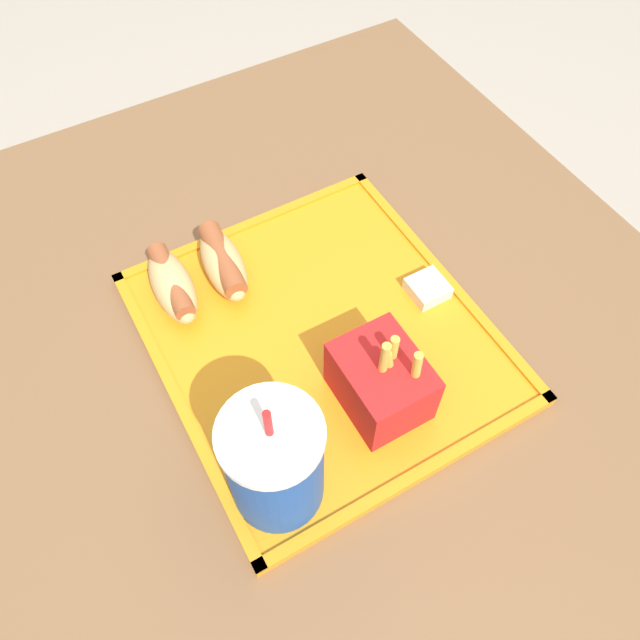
{
  "coord_description": "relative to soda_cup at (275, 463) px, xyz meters",
  "views": [
    {
      "loc": [
        -0.32,
        0.17,
        1.37
      ],
      "look_at": [
        0.01,
        -0.02,
        0.8
      ],
      "focal_mm": 35.0,
      "sensor_mm": 36.0,
      "label": 1
    }
  ],
  "objects": [
    {
      "name": "hot_dog_near",
      "position": [
        0.26,
        -0.07,
        -0.04
      ],
      "size": [
        0.12,
        0.06,
        0.05
      ],
      "color": "#DBB270",
      "rests_on": "food_tray"
    },
    {
      "name": "ground_plane",
      "position": [
        0.12,
        -0.1,
        -0.84
      ],
      "size": [
        8.0,
        8.0,
        0.0
      ],
      "primitive_type": "plane",
      "color": "#ADA393"
    },
    {
      "name": "fries_carton",
      "position": [
        0.03,
        -0.14,
        -0.03
      ],
      "size": [
        0.1,
        0.08,
        0.12
      ],
      "color": "red",
      "rests_on": "food_tray"
    },
    {
      "name": "hot_dog_far",
      "position": [
        0.26,
        -0.0,
        -0.04
      ],
      "size": [
        0.11,
        0.05,
        0.05
      ],
      "color": "#DBB270",
      "rests_on": "food_tray"
    },
    {
      "name": "soda_cup",
      "position": [
        0.0,
        0.0,
        0.0
      ],
      "size": [
        0.09,
        0.09,
        0.17
      ],
      "color": "#194CA5",
      "rests_on": "food_tray"
    },
    {
      "name": "dining_table",
      "position": [
        0.12,
        -0.1,
        -0.46
      ],
      "size": [
        1.03,
        0.92,
        0.76
      ],
      "color": "brown",
      "rests_on": "ground_plane"
    },
    {
      "name": "sauce_cup_mayo",
      "position": [
        0.12,
        -0.26,
        -0.06
      ],
      "size": [
        0.04,
        0.04,
        0.02
      ],
      "color": "silver",
      "rests_on": "food_tray"
    },
    {
      "name": "food_tray",
      "position": [
        0.13,
        -0.12,
        -0.07
      ],
      "size": [
        0.39,
        0.36,
        0.01
      ],
      "color": "orange",
      "rests_on": "dining_table"
    }
  ]
}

